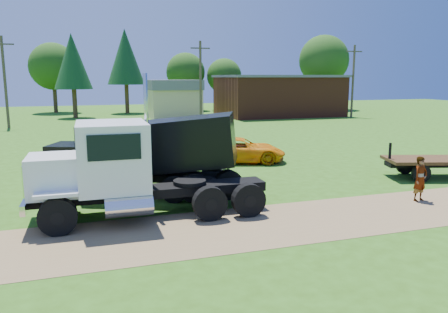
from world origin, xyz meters
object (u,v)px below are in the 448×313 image
object	(u,v)px
spectator_a	(420,179)
orange_pickup	(241,150)
white_semi_tractor	(116,171)
black_dump_truck	(149,151)

from	to	relation	value
spectator_a	orange_pickup	bearing A→B (deg)	100.62
white_semi_tractor	spectator_a	xyz separation A→B (m)	(11.97, -1.51, -0.84)
orange_pickup	black_dump_truck	bearing A→B (deg)	148.89
white_semi_tractor	orange_pickup	xyz separation A→B (m)	(7.87, 8.59, -1.03)
black_dump_truck	white_semi_tractor	bearing A→B (deg)	-96.79
black_dump_truck	orange_pickup	size ratio (longest dim) A/B	1.55
white_semi_tractor	spectator_a	size ratio (longest dim) A/B	4.65
black_dump_truck	orange_pickup	bearing A→B (deg)	64.78
black_dump_truck	spectator_a	xyz separation A→B (m)	(10.38, -4.36, -1.02)
black_dump_truck	orange_pickup	distance (m)	8.59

